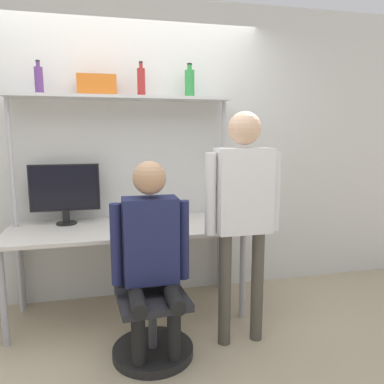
{
  "coord_description": "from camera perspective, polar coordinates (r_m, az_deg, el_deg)",
  "views": [
    {
      "loc": [
        -0.18,
        -2.67,
        1.54
      ],
      "look_at": [
        0.44,
        -0.08,
        1.11
      ],
      "focal_mm": 35.0,
      "sensor_mm": 36.0,
      "label": 1
    }
  ],
  "objects": [
    {
      "name": "person_seated",
      "position": [
        2.52,
        -6.22,
        -8.21
      ],
      "size": [
        0.53,
        0.47,
        1.35
      ],
      "color": "black",
      "rests_on": "ground_plane"
    },
    {
      "name": "shelf_unit",
      "position": [
        3.28,
        -10.48,
        9.95
      ],
      "size": [
        1.84,
        0.3,
        1.83
      ],
      "color": "silver",
      "rests_on": "ground_plane"
    },
    {
      "name": "bottle_red",
      "position": [
        3.32,
        -7.75,
        16.32
      ],
      "size": [
        0.07,
        0.07,
        0.29
      ],
      "color": "maroon",
      "rests_on": "shelf_unit"
    },
    {
      "name": "person_standing",
      "position": [
        2.64,
        7.79,
        -1.11
      ],
      "size": [
        0.55,
        0.23,
        1.68
      ],
      "color": "#4C473D",
      "rests_on": "ground_plane"
    },
    {
      "name": "storage_box",
      "position": [
        3.3,
        -14.29,
        15.47
      ],
      "size": [
        0.31,
        0.2,
        0.16
      ],
      "color": "#D1661E",
      "rests_on": "shelf_unit"
    },
    {
      "name": "office_chair",
      "position": [
        2.76,
        -6.22,
        -18.28
      ],
      "size": [
        0.56,
        0.56,
        0.89
      ],
      "color": "black",
      "rests_on": "ground_plane"
    },
    {
      "name": "ground_plane",
      "position": [
        3.09,
        -8.91,
        -20.78
      ],
      "size": [
        12.0,
        12.0,
        0.0
      ],
      "primitive_type": "plane",
      "color": "tan"
    },
    {
      "name": "cell_phone",
      "position": [
        2.99,
        -4.18,
        -5.85
      ],
      "size": [
        0.07,
        0.15,
        0.01
      ],
      "color": "#264C8C",
      "rests_on": "desk"
    },
    {
      "name": "desk",
      "position": [
        3.19,
        -9.79,
        -6.42
      ],
      "size": [
        1.94,
        0.74,
        0.76
      ],
      "color": "beige",
      "rests_on": "ground_plane"
    },
    {
      "name": "monitor",
      "position": [
        3.33,
        -18.82,
        0.22
      ],
      "size": [
        0.57,
        0.17,
        0.51
      ],
      "color": "black",
      "rests_on": "desk"
    },
    {
      "name": "bottle_purple",
      "position": [
        3.34,
        -22.3,
        15.53
      ],
      "size": [
        0.07,
        0.07,
        0.26
      ],
      "color": "#593372",
      "rests_on": "shelf_unit"
    },
    {
      "name": "laptop",
      "position": [
        3.0,
        -8.59,
        -4.77
      ],
      "size": [
        0.32,
        0.23,
        0.23
      ],
      "color": "#333338",
      "rests_on": "desk"
    },
    {
      "name": "wall_back",
      "position": [
        3.48,
        -10.53,
        5.93
      ],
      "size": [
        8.0,
        0.06,
        2.7
      ],
      "color": "silver",
      "rests_on": "ground_plane"
    },
    {
      "name": "bottle_green",
      "position": [
        3.39,
        -0.38,
        16.27
      ],
      "size": [
        0.09,
        0.09,
        0.29
      ],
      "color": "#2D8C3F",
      "rests_on": "shelf_unit"
    }
  ]
}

